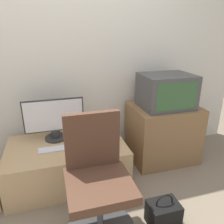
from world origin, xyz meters
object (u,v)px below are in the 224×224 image
(crt_tv, at_px, (166,91))
(mouse, at_px, (79,146))
(keyboard, at_px, (56,149))
(handbag, at_px, (163,214))
(office_chair, at_px, (98,185))
(main_monitor, at_px, (54,119))

(crt_tv, bearing_deg, mouse, -169.69)
(keyboard, distance_m, handbag, 1.14)
(office_chair, relative_size, handbag, 3.17)
(mouse, height_order, handbag, mouse)
(handbag, bearing_deg, mouse, 128.44)
(keyboard, bearing_deg, office_chair, -65.79)
(main_monitor, relative_size, keyboard, 1.84)
(keyboard, distance_m, crt_tv, 1.35)
(main_monitor, xyz_separation_m, keyboard, (-0.01, -0.25, -0.22))
(keyboard, bearing_deg, main_monitor, 87.23)
(office_chair, height_order, handbag, office_chair)
(office_chair, bearing_deg, handbag, -13.75)
(main_monitor, height_order, handbag, main_monitor)
(main_monitor, height_order, office_chair, office_chair)
(keyboard, height_order, office_chair, office_chair)
(crt_tv, xyz_separation_m, office_chair, (-0.99, -0.79, -0.47))
(main_monitor, xyz_separation_m, crt_tv, (1.25, -0.08, 0.23))
(main_monitor, bearing_deg, mouse, -51.91)
(office_chair, bearing_deg, keyboard, 114.21)
(mouse, height_order, office_chair, office_chair)
(handbag, bearing_deg, keyboard, 136.82)
(main_monitor, bearing_deg, crt_tv, -3.46)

